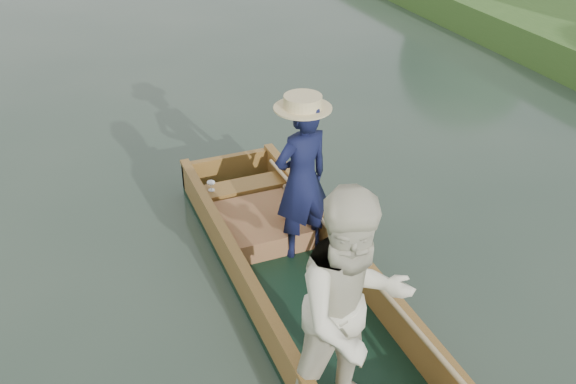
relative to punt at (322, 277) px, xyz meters
name	(u,v)px	position (x,y,z in m)	size (l,w,h in m)	color
ground	(313,316)	(0.07, 0.28, -0.67)	(120.00, 120.00, 0.00)	#283D30
punt	(322,277)	(0.00, 0.00, 0.00)	(1.27, 5.00, 1.95)	black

